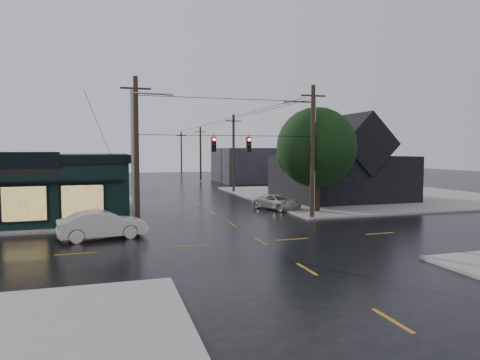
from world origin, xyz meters
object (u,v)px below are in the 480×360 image
object	(u,v)px
utility_pole_nw	(138,228)
suv_silver	(277,202)
sedan_cream	(103,225)
corner_tree	(316,148)
utility_pole_ne	(312,219)

from	to	relation	value
utility_pole_nw	suv_silver	size ratio (longest dim) A/B	2.16
utility_pole_nw	suv_silver	world-z (taller)	utility_pole_nw
sedan_cream	corner_tree	bearing A→B (deg)	-79.93
utility_pole_ne	sedan_cream	bearing A→B (deg)	-168.79
sedan_cream	suv_silver	distance (m)	17.15
suv_silver	utility_pole_ne	bearing A→B (deg)	-107.87
utility_pole_nw	corner_tree	bearing A→B (deg)	11.32
corner_tree	utility_pole_ne	world-z (taller)	corner_tree
sedan_cream	suv_silver	xyz separation A→B (m)	(14.73, 8.80, -0.19)
utility_pole_nw	sedan_cream	world-z (taller)	utility_pole_nw
corner_tree	suv_silver	world-z (taller)	corner_tree
corner_tree	utility_pole_nw	bearing A→B (deg)	-168.68
utility_pole_nw	utility_pole_ne	distance (m)	13.00
sedan_cream	utility_pole_nw	bearing A→B (deg)	-45.67
corner_tree	utility_pole_nw	world-z (taller)	corner_tree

